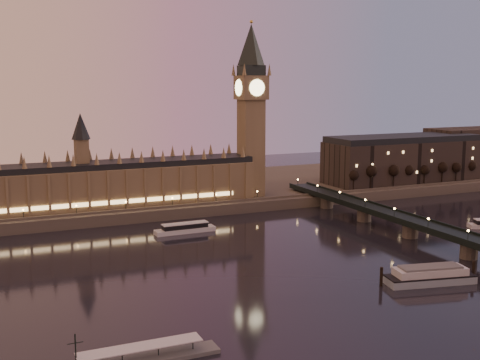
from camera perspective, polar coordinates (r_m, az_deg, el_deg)
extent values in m
plane|color=black|center=(239.65, 1.33, -8.75)|extent=(700.00, 700.00, 0.00)
cube|color=#423D35|center=(398.89, -4.74, -1.05)|extent=(560.00, 130.00, 6.00)
cube|color=brown|center=(337.33, -13.64, -0.76)|extent=(180.00, 26.00, 22.00)
cube|color=black|center=(335.43, -13.72, 1.36)|extent=(180.00, 22.00, 3.20)
cube|color=#FFCC7F|center=(325.34, -13.18, -2.18)|extent=(153.00, 0.25, 2.20)
cube|color=brown|center=(362.55, 1.05, 3.06)|extent=(13.00, 13.00, 58.00)
cube|color=brown|center=(360.47, 1.07, 8.75)|extent=(16.00, 16.00, 14.00)
cylinder|color=#FFEAA5|center=(353.05, 1.63, 8.74)|extent=(9.60, 0.35, 9.60)
cylinder|color=#FFEAA5|center=(357.14, -0.14, 8.75)|extent=(0.35, 9.60, 9.60)
cube|color=black|center=(360.53, 1.07, 10.34)|extent=(13.00, 13.00, 6.00)
cone|color=black|center=(361.13, 1.08, 12.72)|extent=(17.68, 17.68, 24.00)
sphere|color=gold|center=(362.16, 1.09, 14.78)|extent=(2.00, 2.00, 2.00)
cube|color=black|center=(287.16, 18.29, -4.53)|extent=(13.00, 260.00, 2.00)
cube|color=black|center=(282.72, 17.34, -4.38)|extent=(0.60, 260.00, 1.00)
cube|color=black|center=(290.99, 19.23, -4.10)|extent=(0.60, 260.00, 1.00)
cube|color=black|center=(431.45, 15.11, 1.72)|extent=(110.00, 36.00, 28.00)
cube|color=black|center=(429.75, 15.20, 3.84)|extent=(108.00, 34.00, 4.00)
cube|color=black|center=(486.23, 20.71, 2.61)|extent=(60.00, 30.00, 34.00)
cylinder|color=black|center=(388.17, 10.79, -0.26)|extent=(0.70, 0.70, 10.14)
sphere|color=black|center=(387.35, 10.81, 0.51)|extent=(6.76, 6.76, 6.76)
cylinder|color=black|center=(396.10, 12.45, -0.13)|extent=(0.70, 0.70, 10.14)
sphere|color=black|center=(395.29, 12.48, 0.63)|extent=(6.76, 6.76, 6.76)
cylinder|color=black|center=(404.34, 14.04, 0.00)|extent=(0.70, 0.70, 10.14)
sphere|color=black|center=(403.55, 14.07, 0.74)|extent=(6.76, 6.76, 6.76)
cylinder|color=black|center=(412.89, 15.57, 0.12)|extent=(0.70, 0.70, 10.14)
sphere|color=black|center=(412.12, 15.60, 0.85)|extent=(6.76, 6.76, 6.76)
cylinder|color=black|center=(421.72, 17.04, 0.24)|extent=(0.70, 0.70, 10.14)
sphere|color=black|center=(420.96, 17.07, 0.95)|extent=(6.76, 6.76, 6.76)
cylinder|color=black|center=(430.82, 18.44, 0.35)|extent=(0.70, 0.70, 10.14)
sphere|color=black|center=(430.08, 18.48, 1.05)|extent=(6.76, 6.76, 6.76)
cylinder|color=black|center=(440.16, 19.79, 0.46)|extent=(0.70, 0.70, 10.14)
sphere|color=black|center=(439.44, 19.83, 1.14)|extent=(6.76, 6.76, 6.76)
cylinder|color=black|center=(449.75, 21.08, 0.57)|extent=(0.70, 0.70, 10.14)
sphere|color=black|center=(449.04, 21.12, 1.23)|extent=(6.76, 6.76, 6.76)
cube|color=silver|center=(301.83, -5.23, -4.78)|extent=(30.78, 7.19, 2.25)
cube|color=black|center=(301.30, -5.24, -4.36)|extent=(22.79, 5.85, 2.25)
cube|color=silver|center=(300.99, -5.24, -4.12)|extent=(23.41, 6.13, 0.41)
cube|color=#8599A9|center=(237.60, 17.55, -9.01)|extent=(34.76, 15.87, 2.73)
cube|color=black|center=(237.10, 17.57, -8.63)|extent=(34.76, 15.87, 0.52)
cube|color=silver|center=(236.62, 17.59, -8.26)|extent=(28.38, 13.60, 2.73)
cube|color=#595B5E|center=(236.12, 17.61, -7.86)|extent=(24.06, 11.75, 0.73)
cylinder|color=black|center=(229.17, 13.25, -8.91)|extent=(1.15, 1.15, 7.13)
cylinder|color=black|center=(247.27, 21.26, -7.96)|extent=(1.15, 1.15, 7.13)
cube|color=#595B5E|center=(169.86, -9.06, -16.48)|extent=(41.32, 6.89, 1.18)
cube|color=silver|center=(168.01, -9.43, -15.33)|extent=(33.45, 5.90, 0.30)
cylinder|color=black|center=(164.57, -15.31, -15.47)|extent=(0.39, 0.39, 9.84)
cylinder|color=black|center=(163.57, -15.35, -14.68)|extent=(3.94, 0.24, 0.24)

